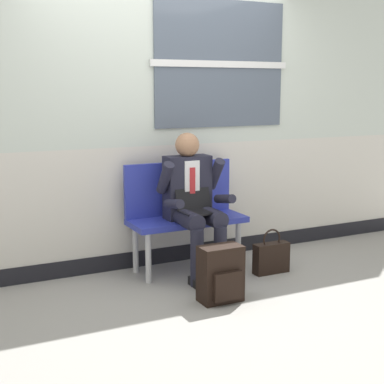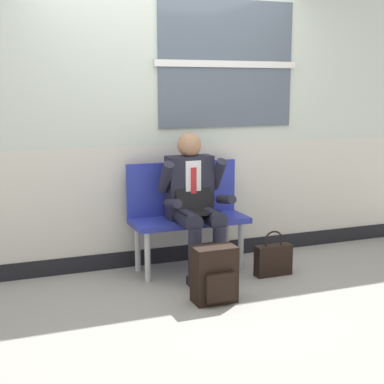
{
  "view_description": "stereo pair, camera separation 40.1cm",
  "coord_description": "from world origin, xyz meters",
  "px_view_note": "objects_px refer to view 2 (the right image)",
  "views": [
    {
      "loc": [
        -2.0,
        -3.98,
        1.61
      ],
      "look_at": [
        0.05,
        0.16,
        0.75
      ],
      "focal_mm": 52.66,
      "sensor_mm": 36.0,
      "label": 1
    },
    {
      "loc": [
        -1.63,
        -4.14,
        1.61
      ],
      "look_at": [
        0.05,
        0.16,
        0.75
      ],
      "focal_mm": 52.66,
      "sensor_mm": 36.0,
      "label": 2
    }
  ],
  "objects_px": {
    "bench_with_person": "(186,209)",
    "person_seated": "(195,201)",
    "backpack": "(215,275)",
    "handbag": "(273,259)"
  },
  "relations": [
    {
      "from": "bench_with_person",
      "to": "backpack",
      "type": "relative_size",
      "value": 2.37
    },
    {
      "from": "person_seated",
      "to": "handbag",
      "type": "xyz_separation_m",
      "value": [
        0.63,
        -0.27,
        -0.51
      ]
    },
    {
      "from": "bench_with_person",
      "to": "person_seated",
      "type": "relative_size",
      "value": 0.84
    },
    {
      "from": "bench_with_person",
      "to": "handbag",
      "type": "height_order",
      "value": "bench_with_person"
    },
    {
      "from": "person_seated",
      "to": "handbag",
      "type": "distance_m",
      "value": 0.85
    },
    {
      "from": "backpack",
      "to": "person_seated",
      "type": "bearing_deg",
      "value": 81.6
    },
    {
      "from": "bench_with_person",
      "to": "handbag",
      "type": "bearing_deg",
      "value": -36.91
    },
    {
      "from": "bench_with_person",
      "to": "backpack",
      "type": "xyz_separation_m",
      "value": [
        -0.1,
        -0.86,
        -0.33
      ]
    },
    {
      "from": "bench_with_person",
      "to": "person_seated",
      "type": "bearing_deg",
      "value": -90.0
    },
    {
      "from": "person_seated",
      "to": "bench_with_person",
      "type": "bearing_deg",
      "value": 90.0
    }
  ]
}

